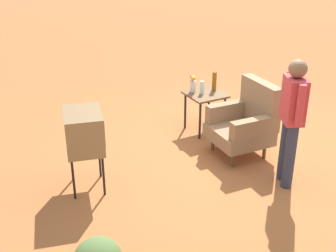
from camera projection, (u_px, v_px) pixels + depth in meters
The scene contains 8 objects.
ground_plane at pixel (239, 149), 6.65m from camera, with size 60.00×60.00×0.00m, color #AD6033.
armchair at pixel (246, 121), 6.33m from camera, with size 0.81×0.82×1.06m.
side_table at pixel (205, 99), 7.00m from camera, with size 0.56×0.56×0.63m.
tv_on_stand at pixel (84, 131), 5.37m from camera, with size 0.69×0.57×1.03m.
person_standing at pixel (292, 116), 5.41m from camera, with size 0.52×0.35×1.64m.
bottle_tall_amber at pixel (214, 81), 7.03m from camera, with size 0.07×0.07×0.30m, color brown.
bottle_short_clear at pixel (202, 87), 6.92m from camera, with size 0.06×0.06×0.20m, color silver.
flower_vase at pixel (193, 83), 6.97m from camera, with size 0.15×0.10×0.27m.
Camera 1 is at (4.69, -3.71, 3.10)m, focal length 47.91 mm.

